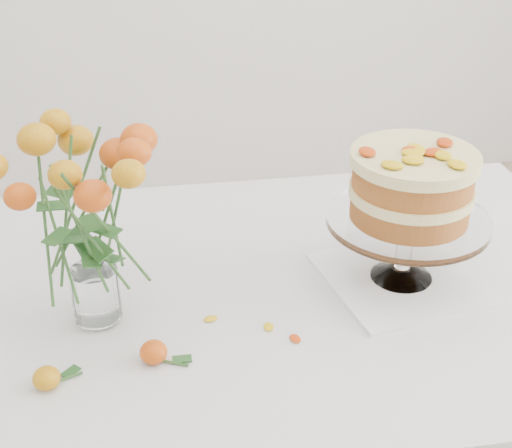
{
  "coord_description": "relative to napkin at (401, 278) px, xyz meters",
  "views": [
    {
      "loc": [
        -0.2,
        -1.14,
        1.54
      ],
      "look_at": [
        -0.03,
        -0.05,
        0.92
      ],
      "focal_mm": 50.0,
      "sensor_mm": 36.0,
      "label": 1
    }
  ],
  "objects": [
    {
      "name": "loose_rose_far",
      "position": [
        -0.49,
        -0.17,
        0.01
      ],
      "size": [
        0.08,
        0.05,
        0.04
      ],
      "rotation": [
        0.0,
        0.0,
        -0.41
      ],
      "color": "#C25709",
      "rests_on": "table"
    },
    {
      "name": "loose_rose_near",
      "position": [
        -0.66,
        -0.2,
        0.01
      ],
      "size": [
        0.08,
        0.05,
        0.04
      ],
      "rotation": [
        0.0,
        0.0,
        0.4
      ],
      "color": "gold",
      "rests_on": "table"
    },
    {
      "name": "rose_vase",
      "position": [
        -0.58,
        -0.04,
        0.25
      ],
      "size": [
        0.36,
        0.36,
        0.43
      ],
      "rotation": [
        0.0,
        0.0,
        0.36
      ],
      "color": "white",
      "rests_on": "table"
    },
    {
      "name": "napkin",
      "position": [
        0.0,
        0.0,
        0.0
      ],
      "size": [
        0.33,
        0.33,
        0.01
      ],
      "primitive_type": "cube",
      "rotation": [
        0.0,
        0.0,
        0.19
      ],
      "color": "white",
      "rests_on": "table"
    },
    {
      "name": "table",
      "position": [
        -0.26,
        0.03,
        -0.09
      ],
      "size": [
        1.43,
        0.93,
        0.76
      ],
      "color": "tan",
      "rests_on": "ground"
    },
    {
      "name": "stray_petal_a",
      "position": [
        -0.38,
        -0.07,
        -0.0
      ],
      "size": [
        0.03,
        0.02,
        0.0
      ],
      "primitive_type": "ellipsoid",
      "color": "yellow",
      "rests_on": "table"
    },
    {
      "name": "stray_petal_b",
      "position": [
        -0.28,
        -0.11,
        -0.0
      ],
      "size": [
        0.03,
        0.02,
        0.0
      ],
      "primitive_type": "ellipsoid",
      "color": "yellow",
      "rests_on": "table"
    },
    {
      "name": "cake_stand",
      "position": [
        0.0,
        -0.0,
        0.19
      ],
      "size": [
        0.31,
        0.31,
        0.28
      ],
      "rotation": [
        0.0,
        0.0,
        0.33
      ],
      "color": "white",
      "rests_on": "napkin"
    },
    {
      "name": "stray_petal_c",
      "position": [
        -0.24,
        -0.15,
        -0.0
      ],
      "size": [
        0.03,
        0.02,
        0.0
      ],
      "primitive_type": "ellipsoid",
      "color": "yellow",
      "rests_on": "table"
    }
  ]
}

